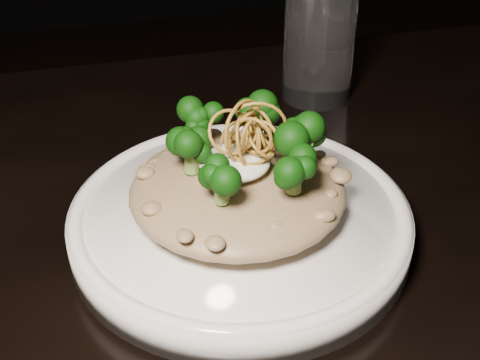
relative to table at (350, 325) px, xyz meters
The scene contains 7 objects.
table is the anchor object (origin of this frame).
plate 0.14m from the table, 155.90° to the left, with size 0.27×0.27×0.03m, color white.
risotto 0.16m from the table, 155.86° to the left, with size 0.17×0.17×0.04m, color brown.
broccoli 0.19m from the table, 153.83° to the left, with size 0.13×0.13×0.05m, color black, non-canonical shape.
cheese 0.18m from the table, 156.03° to the left, with size 0.05×0.05×0.01m, color white.
shallots 0.20m from the table, 151.22° to the left, with size 0.06×0.06×0.04m, color brown, non-canonical shape.
drinking_glass 0.30m from the table, 77.99° to the left, with size 0.07×0.07×0.13m, color white.
Camera 1 is at (-0.19, -0.36, 1.09)m, focal length 50.00 mm.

